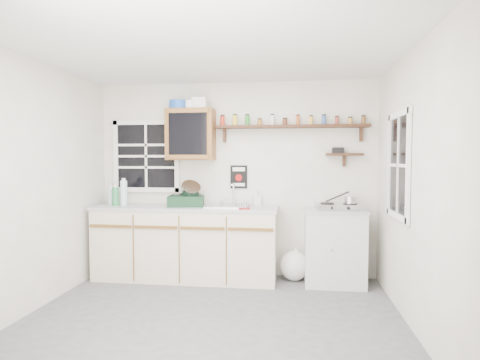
# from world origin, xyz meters

# --- Properties ---
(room) EXTENTS (3.64, 3.24, 2.54)m
(room) POSITION_xyz_m (0.00, 0.00, 1.25)
(room) COLOR #49494C
(room) RESTS_ON ground
(main_cabinet) EXTENTS (2.31, 0.63, 0.92)m
(main_cabinet) POSITION_xyz_m (-0.58, 1.30, 0.46)
(main_cabinet) COLOR beige
(main_cabinet) RESTS_ON floor
(right_cabinet) EXTENTS (0.73, 0.57, 0.91)m
(right_cabinet) POSITION_xyz_m (1.25, 1.32, 0.46)
(right_cabinet) COLOR #B7B7B0
(right_cabinet) RESTS_ON floor
(sink) EXTENTS (0.52, 0.44, 0.29)m
(sink) POSITION_xyz_m (-0.05, 1.30, 0.93)
(sink) COLOR #ADADB1
(sink) RESTS_ON main_cabinet
(upper_cabinet) EXTENTS (0.60, 0.32, 0.65)m
(upper_cabinet) POSITION_xyz_m (-0.55, 1.44, 1.82)
(upper_cabinet) COLOR brown
(upper_cabinet) RESTS_ON wall_back
(upper_cabinet_clutter) EXTENTS (0.49, 0.24, 0.14)m
(upper_cabinet_clutter) POSITION_xyz_m (-0.60, 1.44, 2.21)
(upper_cabinet_clutter) COLOR #1B4BAF
(upper_cabinet_clutter) RESTS_ON upper_cabinet
(spice_shelf) EXTENTS (1.91, 0.18, 0.35)m
(spice_shelf) POSITION_xyz_m (0.71, 1.51, 1.93)
(spice_shelf) COLOR black
(spice_shelf) RESTS_ON wall_back
(secondary_shelf) EXTENTS (0.45, 0.16, 0.24)m
(secondary_shelf) POSITION_xyz_m (1.36, 1.52, 1.58)
(secondary_shelf) COLOR black
(secondary_shelf) RESTS_ON wall_back
(warning_sign) EXTENTS (0.22, 0.02, 0.30)m
(warning_sign) POSITION_xyz_m (0.05, 1.59, 1.28)
(warning_sign) COLOR black
(warning_sign) RESTS_ON wall_back
(window_back) EXTENTS (0.93, 0.03, 0.98)m
(window_back) POSITION_xyz_m (-1.20, 1.59, 1.55)
(window_back) COLOR black
(window_back) RESTS_ON wall_back
(window_right) EXTENTS (0.03, 0.78, 1.08)m
(window_right) POSITION_xyz_m (1.79, 0.55, 1.45)
(window_right) COLOR black
(window_right) RESTS_ON wall_back
(water_bottles) EXTENTS (0.28, 0.18, 0.35)m
(water_bottles) POSITION_xyz_m (-1.48, 1.30, 1.06)
(water_bottles) COLOR silver
(water_bottles) RESTS_ON main_cabinet
(dish_rack) EXTENTS (0.49, 0.40, 0.33)m
(dish_rack) POSITION_xyz_m (-0.57, 1.32, 1.03)
(dish_rack) COLOR black
(dish_rack) RESTS_ON main_cabinet
(soap_bottle) EXTENTS (0.11, 0.11, 0.19)m
(soap_bottle) POSITION_xyz_m (0.29, 1.52, 1.02)
(soap_bottle) COLOR white
(soap_bottle) RESTS_ON main_cabinet
(rag) EXTENTS (0.16, 0.15, 0.02)m
(rag) POSITION_xyz_m (0.17, 1.12, 0.93)
(rag) COLOR maroon
(rag) RESTS_ON main_cabinet
(hotplate) EXTENTS (0.56, 0.33, 0.08)m
(hotplate) POSITION_xyz_m (1.29, 1.31, 0.95)
(hotplate) COLOR #ADADB1
(hotplate) RESTS_ON right_cabinet
(saucepan) EXTENTS (0.35, 0.18, 0.15)m
(saucepan) POSITION_xyz_m (1.42, 1.31, 1.02)
(saucepan) COLOR #ADADB1
(saucepan) RESTS_ON hotplate
(trash_bag) EXTENTS (0.39, 0.35, 0.44)m
(trash_bag) POSITION_xyz_m (0.77, 1.40, 0.19)
(trash_bag) COLOR white
(trash_bag) RESTS_ON floor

